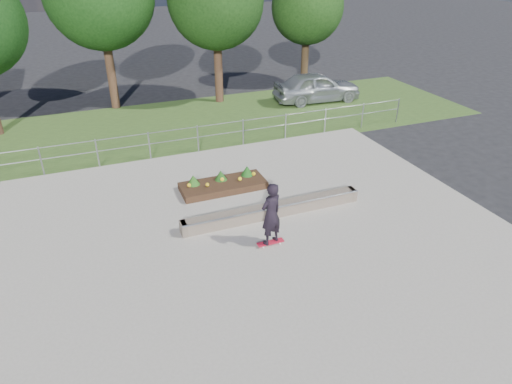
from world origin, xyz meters
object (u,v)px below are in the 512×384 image
at_px(grind_ledge, 273,210).
at_px(parked_car, 317,87).
at_px(planter_bed, 223,184).
at_px(skateboarder, 271,214).

distance_m(grind_ledge, parked_car, 12.67).
xyz_separation_m(planter_bed, parked_car, (8.10, 8.05, 0.57)).
distance_m(planter_bed, skateboarder, 3.91).
bearing_deg(parked_car, grind_ledge, 149.25).
bearing_deg(parked_car, planter_bed, 138.64).
height_order(grind_ledge, skateboarder, skateboarder).
distance_m(grind_ledge, skateboarder, 1.80).
bearing_deg(skateboarder, parked_car, 56.36).
relative_size(planter_bed, skateboarder, 1.52).
height_order(planter_bed, parked_car, parked_car).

